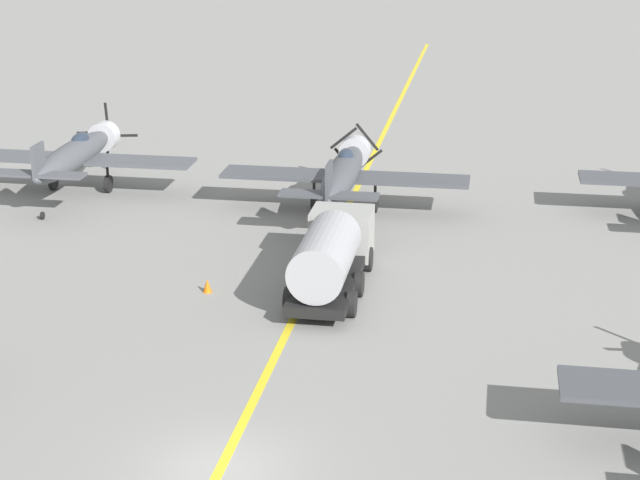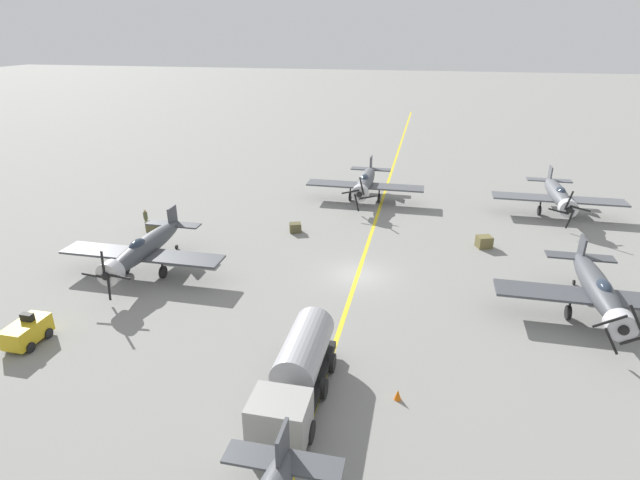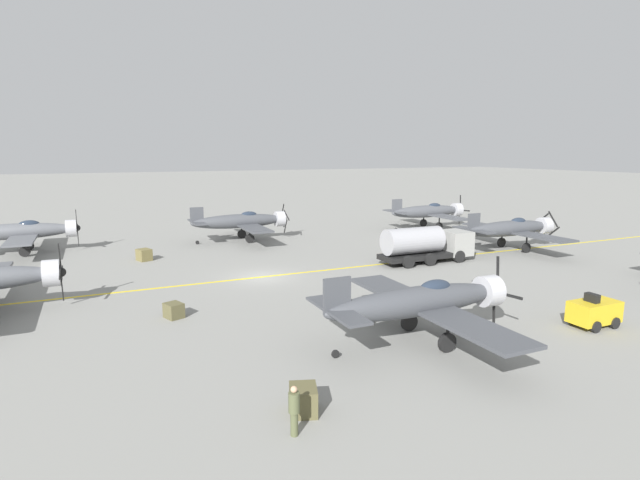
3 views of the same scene
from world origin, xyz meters
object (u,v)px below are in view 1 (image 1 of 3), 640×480
at_px(airplane_far_left, 76,155).
at_px(fuel_tanker, 331,254).
at_px(airplane_far_center, 344,173).
at_px(traffic_cone, 207,286).

bearing_deg(airplane_far_left, fuel_tanker, -19.87).
height_order(airplane_far_center, airplane_far_left, airplane_far_left).
distance_m(airplane_far_center, fuel_tanker, 10.30).
bearing_deg(airplane_far_center, fuel_tanker, -81.30).
relative_size(airplane_far_center, traffic_cone, 21.82).
height_order(airplane_far_left, traffic_cone, airplane_far_left).
distance_m(airplane_far_center, airplane_far_left, 14.02).
bearing_deg(traffic_cone, airplane_far_left, 129.50).
bearing_deg(traffic_cone, fuel_tanker, 12.40).
distance_m(airplane_far_left, fuel_tanker, 18.80).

